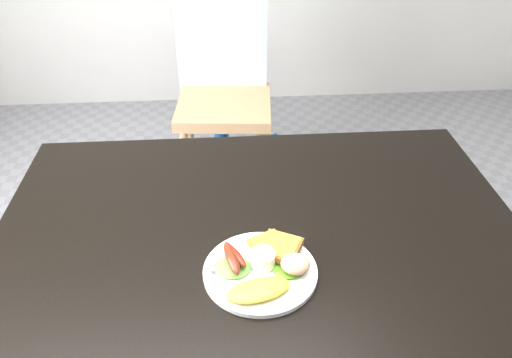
% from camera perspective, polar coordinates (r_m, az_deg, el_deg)
% --- Properties ---
extents(dining_table, '(1.20, 0.80, 0.04)m').
position_cam_1_polar(dining_table, '(1.17, 0.40, -5.76)').
color(dining_table, black).
rests_on(dining_table, ground).
extents(dining_chair, '(0.46, 0.46, 0.05)m').
position_cam_1_polar(dining_chair, '(2.33, -3.65, 8.29)').
color(dining_chair, tan).
rests_on(dining_chair, ground).
extents(person, '(0.66, 0.55, 1.55)m').
position_cam_1_polar(person, '(1.63, -10.04, 8.37)').
color(person, navy).
rests_on(person, ground).
extents(plate, '(0.23, 0.23, 0.01)m').
position_cam_1_polar(plate, '(1.03, 0.49, -10.54)').
color(plate, white).
rests_on(plate, dining_table).
extents(lettuce_left, '(0.09, 0.09, 0.01)m').
position_cam_1_polar(lettuce_left, '(1.02, -2.71, -10.01)').
color(lettuce_left, '#558728').
rests_on(lettuce_left, plate).
extents(lettuce_right, '(0.08, 0.07, 0.01)m').
position_cam_1_polar(lettuce_right, '(1.02, 3.79, -10.09)').
color(lettuce_right, '#2D8D18').
rests_on(lettuce_right, plate).
extents(omelette, '(0.14, 0.09, 0.02)m').
position_cam_1_polar(omelette, '(0.97, 0.24, -12.56)').
color(omelette, yellow).
rests_on(omelette, plate).
extents(sausage_a, '(0.04, 0.10, 0.02)m').
position_cam_1_polar(sausage_a, '(1.02, -2.80, -8.97)').
color(sausage_a, '#612A10').
rests_on(sausage_a, lettuce_left).
extents(sausage_b, '(0.06, 0.08, 0.02)m').
position_cam_1_polar(sausage_b, '(1.03, -2.44, -8.64)').
color(sausage_b, maroon).
rests_on(sausage_b, lettuce_left).
extents(ramekin, '(0.05, 0.05, 0.03)m').
position_cam_1_polar(ramekin, '(1.02, 0.77, -9.10)').
color(ramekin, white).
rests_on(ramekin, plate).
extents(toast_a, '(0.09, 0.09, 0.01)m').
position_cam_1_polar(toast_a, '(1.07, 1.50, -7.58)').
color(toast_a, brown).
rests_on(toast_a, plate).
extents(toast_b, '(0.11, 0.11, 0.01)m').
position_cam_1_polar(toast_b, '(1.04, 2.75, -7.81)').
color(toast_b, olive).
rests_on(toast_b, toast_a).
extents(potato_salad, '(0.07, 0.06, 0.03)m').
position_cam_1_polar(potato_salad, '(1.01, 4.52, -9.65)').
color(potato_salad, beige).
rests_on(potato_salad, lettuce_right).
extents(fork, '(0.14, 0.02, 0.00)m').
position_cam_1_polar(fork, '(1.02, -1.23, -10.36)').
color(fork, '#ADAFB7').
rests_on(fork, plate).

